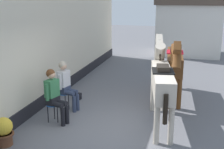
{
  "coord_description": "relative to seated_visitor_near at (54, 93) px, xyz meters",
  "views": [
    {
      "loc": [
        1.67,
        -6.44,
        3.23
      ],
      "look_at": [
        -0.4,
        1.2,
        1.05
      ],
      "focal_mm": 48.35,
      "sensor_mm": 36.0,
      "label": 1
    }
  ],
  "objects": [
    {
      "name": "saddled_horse_far",
      "position": [
        2.77,
        2.58,
        0.38
      ],
      "size": [
        0.62,
        3.0,
        2.06
      ],
      "color": "brown",
      "rests_on": "ground_plane"
    },
    {
      "name": "satchel_bag",
      "position": [
        -0.11,
        1.76,
        -0.68
      ],
      "size": [
        0.3,
        0.17,
        0.2
      ],
      "primitive_type": "cube",
      "rotation": [
        0.0,
        0.0,
        2.97
      ],
      "color": "black",
      "rests_on": "ground_plane"
    },
    {
      "name": "spare_stool_white",
      "position": [
        2.03,
        4.35,
        -0.38
      ],
      "size": [
        0.32,
        0.32,
        0.46
      ],
      "color": "white",
      "rests_on": "ground_plane"
    },
    {
      "name": "seated_visitor_near",
      "position": [
        0.0,
        0.0,
        0.0
      ],
      "size": [
        0.61,
        0.48,
        1.39
      ],
      "color": "#194C99",
      "rests_on": "ground_plane"
    },
    {
      "name": "distant_cottage",
      "position": [
        3.0,
        9.83,
        1.02
      ],
      "size": [
        3.4,
        2.6,
        3.5
      ],
      "color": "silver",
      "rests_on": "ground_plane"
    },
    {
      "name": "seated_visitor_far",
      "position": [
        -0.08,
        0.89,
        0.0
      ],
      "size": [
        0.61,
        0.48,
        1.39
      ],
      "color": "#194C99",
      "rests_on": "ground_plane"
    },
    {
      "name": "flower_planter_near",
      "position": [
        -0.54,
        -1.4,
        -0.44
      ],
      "size": [
        0.43,
        0.43,
        0.64
      ],
      "color": "brown",
      "rests_on": "ground_plane"
    },
    {
      "name": "saddled_horse_near",
      "position": [
        2.59,
        0.63,
        0.38
      ],
      "size": [
        0.82,
        2.97,
        2.06
      ],
      "color": "#B2A899",
      "rests_on": "ground_plane"
    },
    {
      "name": "pub_facade_wall",
      "position": [
        -0.95,
        1.43,
        0.76
      ],
      "size": [
        0.34,
        14.0,
        3.4
      ],
      "color": "beige",
      "rests_on": "ground_plane"
    },
    {
      "name": "ground_plane",
      "position": [
        1.6,
        2.93,
        -0.78
      ],
      "size": [
        40.0,
        40.0,
        0.0
      ],
      "primitive_type": "plane",
      "color": "slate"
    }
  ]
}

